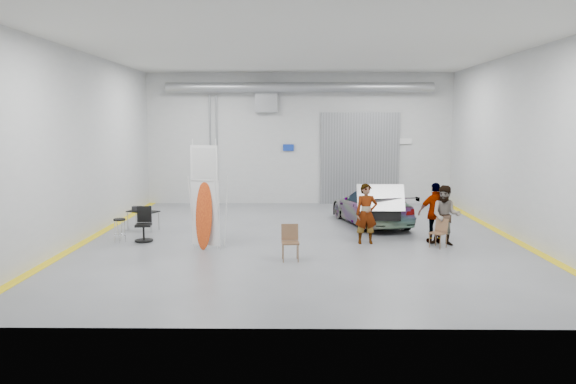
{
  "coord_description": "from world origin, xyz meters",
  "views": [
    {
      "loc": [
        -0.22,
        -17.89,
        3.77
      ],
      "look_at": [
        -0.43,
        0.24,
        1.5
      ],
      "focal_mm": 35.0,
      "sensor_mm": 36.0,
      "label": 1
    }
  ],
  "objects_px": {
    "person_b": "(446,215)",
    "folding_chair_far": "(438,239)",
    "person_c": "(436,213)",
    "surfboard_display": "(207,205)",
    "shop_stool": "(120,231)",
    "sedan_car": "(372,206)",
    "office_chair": "(144,226)",
    "folding_chair_near": "(290,250)",
    "work_table": "(141,211)",
    "person_a": "(366,214)"
  },
  "relations": [
    {
      "from": "sedan_car",
      "to": "folding_chair_far",
      "type": "bearing_deg",
      "value": 97.11
    },
    {
      "from": "sedan_car",
      "to": "person_b",
      "type": "distance_m",
      "value": 3.96
    },
    {
      "from": "person_c",
      "to": "folding_chair_far",
      "type": "height_order",
      "value": "person_c"
    },
    {
      "from": "person_b",
      "to": "folding_chair_near",
      "type": "relative_size",
      "value": 1.88
    },
    {
      "from": "person_a",
      "to": "person_c",
      "type": "xyz_separation_m",
      "value": [
        2.18,
        0.1,
        0.01
      ]
    },
    {
      "from": "folding_chair_far",
      "to": "sedan_car",
      "type": "bearing_deg",
      "value": 155.24
    },
    {
      "from": "folding_chair_near",
      "to": "shop_stool",
      "type": "xyz_separation_m",
      "value": [
        -5.38,
        2.28,
        0.07
      ]
    },
    {
      "from": "folding_chair_far",
      "to": "work_table",
      "type": "bearing_deg",
      "value": -150.93
    },
    {
      "from": "sedan_car",
      "to": "surfboard_display",
      "type": "distance_m",
      "value": 6.89
    },
    {
      "from": "folding_chair_near",
      "to": "person_b",
      "type": "bearing_deg",
      "value": 18.81
    },
    {
      "from": "shop_stool",
      "to": "office_chair",
      "type": "xyz_separation_m",
      "value": [
        0.72,
        0.19,
        0.1
      ]
    },
    {
      "from": "person_c",
      "to": "office_chair",
      "type": "xyz_separation_m",
      "value": [
        -9.18,
        0.16,
        -0.48
      ]
    },
    {
      "from": "person_c",
      "to": "surfboard_display",
      "type": "xyz_separation_m",
      "value": [
        -6.98,
        -0.97,
        0.38
      ]
    },
    {
      "from": "folding_chair_near",
      "to": "shop_stool",
      "type": "bearing_deg",
      "value": 152.88
    },
    {
      "from": "person_b",
      "to": "office_chair",
      "type": "height_order",
      "value": "person_b"
    },
    {
      "from": "sedan_car",
      "to": "folding_chair_near",
      "type": "bearing_deg",
      "value": 48.18
    },
    {
      "from": "shop_stool",
      "to": "office_chair",
      "type": "distance_m",
      "value": 0.75
    },
    {
      "from": "shop_stool",
      "to": "sedan_car",
      "type": "bearing_deg",
      "value": 21.29
    },
    {
      "from": "folding_chair_far",
      "to": "person_b",
      "type": "bearing_deg",
      "value": 93.91
    },
    {
      "from": "person_a",
      "to": "shop_stool",
      "type": "relative_size",
      "value": 2.48
    },
    {
      "from": "person_b",
      "to": "work_table",
      "type": "bearing_deg",
      "value": -176.26
    },
    {
      "from": "sedan_car",
      "to": "person_a",
      "type": "xyz_separation_m",
      "value": [
        -0.63,
        -3.33,
        0.27
      ]
    },
    {
      "from": "sedan_car",
      "to": "folding_chair_near",
      "type": "relative_size",
      "value": 4.69
    },
    {
      "from": "person_c",
      "to": "work_table",
      "type": "height_order",
      "value": "person_c"
    },
    {
      "from": "work_table",
      "to": "sedan_car",
      "type": "bearing_deg",
      "value": 8.37
    },
    {
      "from": "surfboard_display",
      "to": "shop_stool",
      "type": "height_order",
      "value": "surfboard_display"
    },
    {
      "from": "person_b",
      "to": "folding_chair_far",
      "type": "bearing_deg",
      "value": -113.8
    },
    {
      "from": "surfboard_display",
      "to": "folding_chair_far",
      "type": "height_order",
      "value": "surfboard_display"
    },
    {
      "from": "person_a",
      "to": "folding_chair_near",
      "type": "relative_size",
      "value": 1.91
    },
    {
      "from": "person_c",
      "to": "work_table",
      "type": "bearing_deg",
      "value": -14.81
    },
    {
      "from": "sedan_car",
      "to": "surfboard_display",
      "type": "relative_size",
      "value": 1.4
    },
    {
      "from": "shop_stool",
      "to": "work_table",
      "type": "xyz_separation_m",
      "value": [
        0.14,
        2.05,
        0.3
      ]
    },
    {
      "from": "shop_stool",
      "to": "work_table",
      "type": "distance_m",
      "value": 2.07
    },
    {
      "from": "sedan_car",
      "to": "person_a",
      "type": "bearing_deg",
      "value": 65.72
    },
    {
      "from": "person_c",
      "to": "folding_chair_far",
      "type": "xyz_separation_m",
      "value": [
        -0.08,
        -0.66,
        -0.68
      ]
    },
    {
      "from": "person_a",
      "to": "person_c",
      "type": "relative_size",
      "value": 0.99
    },
    {
      "from": "sedan_car",
      "to": "folding_chair_far",
      "type": "relative_size",
      "value": 5.27
    },
    {
      "from": "person_b",
      "to": "person_c",
      "type": "bearing_deg",
      "value": 143.76
    },
    {
      "from": "person_b",
      "to": "folding_chair_far",
      "type": "height_order",
      "value": "person_b"
    },
    {
      "from": "folding_chair_near",
      "to": "office_chair",
      "type": "bearing_deg",
      "value": 147.95
    },
    {
      "from": "surfboard_display",
      "to": "folding_chair_far",
      "type": "bearing_deg",
      "value": 22.84
    },
    {
      "from": "shop_stool",
      "to": "office_chair",
      "type": "relative_size",
      "value": 0.7
    },
    {
      "from": "sedan_car",
      "to": "person_b",
      "type": "height_order",
      "value": "person_b"
    },
    {
      "from": "person_c",
      "to": "shop_stool",
      "type": "distance_m",
      "value": 9.92
    },
    {
      "from": "surfboard_display",
      "to": "shop_stool",
      "type": "relative_size",
      "value": 4.33
    },
    {
      "from": "shop_stool",
      "to": "person_c",
      "type": "bearing_deg",
      "value": 0.15
    },
    {
      "from": "person_a",
      "to": "work_table",
      "type": "bearing_deg",
      "value": 160.35
    },
    {
      "from": "surfboard_display",
      "to": "folding_chair_far",
      "type": "relative_size",
      "value": 3.75
    },
    {
      "from": "sedan_car",
      "to": "office_chair",
      "type": "distance_m",
      "value": 8.23
    },
    {
      "from": "folding_chair_near",
      "to": "office_chair",
      "type": "relative_size",
      "value": 0.91
    }
  ]
}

